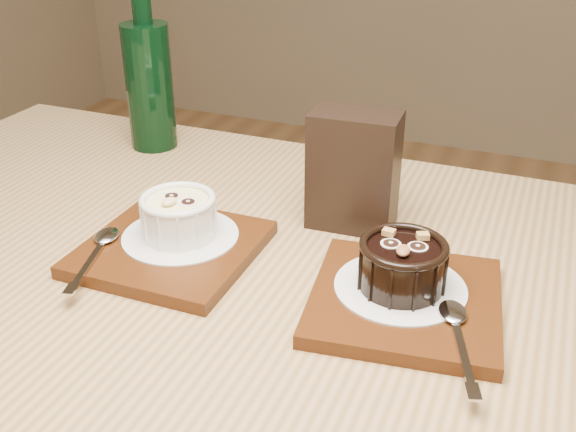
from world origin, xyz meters
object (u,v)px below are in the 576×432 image
(table, at_px, (246,362))
(tray_left, at_px, (171,249))
(green_bottle, at_px, (149,82))
(ramekin_dark, at_px, (402,263))
(ramekin_white, at_px, (179,214))
(tray_right, at_px, (405,301))
(condiment_stand, at_px, (354,170))

(table, xyz_separation_m, tray_left, (-0.11, 0.04, 0.10))
(table, height_order, green_bottle, green_bottle)
(table, distance_m, ramekin_dark, 0.21)
(table, relative_size, ramekin_white, 14.39)
(ramekin_white, xyz_separation_m, ramekin_dark, (0.25, -0.01, 0.00))
(ramekin_dark, distance_m, green_bottle, 0.52)
(ramekin_white, bearing_deg, table, -13.97)
(tray_right, distance_m, condiment_stand, 0.19)
(condiment_stand, bearing_deg, green_bottle, 160.42)
(ramekin_dark, height_order, condiment_stand, condiment_stand)
(tray_right, relative_size, ramekin_dark, 2.08)
(ramekin_white, bearing_deg, tray_left, -85.56)
(table, height_order, ramekin_dark, ramekin_dark)
(ramekin_white, distance_m, ramekin_dark, 0.25)
(tray_right, xyz_separation_m, condiment_stand, (-0.10, 0.14, 0.06))
(ramekin_white, bearing_deg, green_bottle, 140.60)
(table, xyz_separation_m, green_bottle, (-0.30, 0.31, 0.19))
(table, distance_m, tray_right, 0.19)
(condiment_stand, bearing_deg, tray_left, -138.19)
(ramekin_white, distance_m, green_bottle, 0.33)
(tray_left, distance_m, tray_right, 0.26)
(table, distance_m, ramekin_white, 0.18)
(tray_left, bearing_deg, green_bottle, 125.45)
(tray_left, relative_size, condiment_stand, 1.29)
(ramekin_white, relative_size, tray_right, 0.46)
(green_bottle, bearing_deg, condiment_stand, -19.58)
(ramekin_white, xyz_separation_m, green_bottle, (-0.20, 0.25, 0.06))
(tray_right, relative_size, condiment_stand, 1.29)
(tray_left, height_order, condiment_stand, condiment_stand)
(table, relative_size, green_bottle, 4.65)
(ramekin_white, height_order, condiment_stand, condiment_stand)
(table, xyz_separation_m, condiment_stand, (0.06, 0.18, 0.16))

